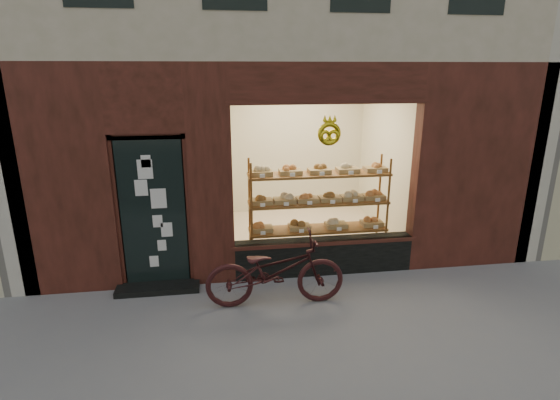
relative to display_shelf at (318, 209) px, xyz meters
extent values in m
plane|color=slate|center=(-0.45, -2.55, -0.89)|extent=(90.00, 90.00, 0.00)
cube|color=black|center=(0.00, -0.42, -0.62)|extent=(2.70, 0.25, 0.55)
cube|color=black|center=(-2.45, -0.49, 0.21)|extent=(0.90, 0.04, 2.15)
cube|color=black|center=(-2.45, -0.65, -0.85)|extent=(1.15, 0.35, 0.08)
torus|color=gold|center=(0.00, -0.53, 1.26)|extent=(0.33, 0.07, 0.33)
cube|color=brown|center=(0.00, 0.00, -0.84)|extent=(2.20, 0.45, 0.04)
cube|color=brown|center=(0.00, 0.00, -0.34)|extent=(2.20, 0.45, 0.03)
cube|color=brown|center=(0.00, 0.00, 0.11)|extent=(2.20, 0.45, 0.04)
cube|color=brown|center=(0.00, 0.00, 0.56)|extent=(2.20, 0.45, 0.04)
cylinder|color=brown|center=(-1.07, -0.19, -0.04)|extent=(0.04, 0.04, 1.70)
cylinder|color=brown|center=(1.07, -0.19, -0.04)|extent=(0.04, 0.04, 1.70)
cylinder|color=brown|center=(-1.07, 0.20, -0.04)|extent=(0.04, 0.04, 1.70)
cylinder|color=brown|center=(1.07, 0.20, -0.04)|extent=(0.04, 0.04, 1.70)
cube|color=olive|center=(-0.90, 0.00, -0.29)|extent=(0.34, 0.24, 0.07)
sphere|color=orange|center=(-0.90, 0.00, -0.20)|extent=(0.11, 0.11, 0.11)
cube|color=white|center=(-0.90, -0.18, -0.29)|extent=(0.07, 0.01, 0.05)
cube|color=olive|center=(-0.30, 0.00, -0.29)|extent=(0.34, 0.24, 0.07)
sphere|color=brown|center=(-0.30, 0.00, -0.20)|extent=(0.11, 0.11, 0.11)
cube|color=white|center=(-0.30, -0.18, -0.29)|extent=(0.08, 0.01, 0.05)
cube|color=olive|center=(0.30, 0.00, -0.29)|extent=(0.34, 0.24, 0.07)
sphere|color=#D0B27E|center=(0.30, 0.00, -0.20)|extent=(0.11, 0.11, 0.11)
cube|color=white|center=(0.30, -0.18, -0.29)|extent=(0.07, 0.01, 0.05)
cube|color=olive|center=(0.90, 0.00, -0.29)|extent=(0.34, 0.24, 0.07)
sphere|color=orange|center=(0.90, 0.00, -0.20)|extent=(0.11, 0.11, 0.11)
cube|color=white|center=(0.90, -0.18, -0.29)|extent=(0.08, 0.01, 0.05)
cube|color=olive|center=(-0.90, 0.00, 0.16)|extent=(0.34, 0.24, 0.07)
sphere|color=brown|center=(-0.90, 0.00, 0.25)|extent=(0.11, 0.11, 0.11)
cube|color=white|center=(-0.90, -0.18, 0.16)|extent=(0.07, 0.01, 0.06)
cube|color=olive|center=(-0.54, 0.00, 0.16)|extent=(0.34, 0.24, 0.07)
sphere|color=#D0B27E|center=(-0.54, 0.00, 0.25)|extent=(0.11, 0.11, 0.11)
cube|color=white|center=(-0.54, -0.18, 0.16)|extent=(0.08, 0.01, 0.06)
cube|color=olive|center=(-0.18, 0.00, 0.16)|extent=(0.34, 0.24, 0.07)
sphere|color=orange|center=(-0.18, 0.00, 0.25)|extent=(0.11, 0.11, 0.11)
cube|color=white|center=(-0.18, -0.18, 0.16)|extent=(0.07, 0.01, 0.06)
cube|color=olive|center=(0.18, 0.00, 0.16)|extent=(0.34, 0.24, 0.07)
sphere|color=brown|center=(0.18, 0.00, 0.25)|extent=(0.11, 0.11, 0.11)
cube|color=white|center=(0.18, -0.18, 0.16)|extent=(0.07, 0.01, 0.06)
cube|color=olive|center=(0.54, 0.00, 0.16)|extent=(0.34, 0.24, 0.07)
sphere|color=#D0B27E|center=(0.54, 0.00, 0.25)|extent=(0.11, 0.11, 0.11)
cube|color=white|center=(0.54, -0.18, 0.16)|extent=(0.08, 0.01, 0.06)
cube|color=olive|center=(0.90, 0.00, 0.16)|extent=(0.34, 0.24, 0.07)
sphere|color=orange|center=(0.90, 0.00, 0.25)|extent=(0.11, 0.11, 0.11)
cube|color=white|center=(0.90, -0.18, 0.16)|extent=(0.08, 0.01, 0.06)
cube|color=olive|center=(-0.90, 0.00, 0.61)|extent=(0.34, 0.24, 0.07)
sphere|color=#D0B27E|center=(-0.90, 0.00, 0.70)|extent=(0.11, 0.11, 0.11)
cube|color=white|center=(-0.90, -0.18, 0.61)|extent=(0.07, 0.01, 0.06)
cube|color=olive|center=(-0.45, 0.00, 0.61)|extent=(0.34, 0.24, 0.07)
sphere|color=orange|center=(-0.45, 0.00, 0.70)|extent=(0.11, 0.11, 0.11)
cube|color=white|center=(-0.45, -0.18, 0.61)|extent=(0.07, 0.01, 0.06)
cube|color=olive|center=(0.00, 0.00, 0.61)|extent=(0.34, 0.24, 0.07)
sphere|color=brown|center=(0.00, 0.00, 0.70)|extent=(0.11, 0.11, 0.11)
cube|color=white|center=(0.00, -0.18, 0.61)|extent=(0.07, 0.01, 0.06)
cube|color=olive|center=(0.45, 0.00, 0.61)|extent=(0.34, 0.24, 0.07)
sphere|color=#D0B27E|center=(0.45, 0.00, 0.70)|extent=(0.11, 0.11, 0.11)
cube|color=white|center=(0.45, -0.18, 0.61)|extent=(0.07, 0.01, 0.06)
cube|color=olive|center=(0.90, 0.00, 0.61)|extent=(0.34, 0.24, 0.07)
sphere|color=orange|center=(0.90, 0.00, 0.70)|extent=(0.11, 0.11, 0.11)
cube|color=white|center=(0.90, -0.18, 0.61)|extent=(0.08, 0.01, 0.06)
imported|color=black|center=(-0.86, -1.25, -0.41)|extent=(1.83, 0.67, 0.96)
camera|label=1|loc=(-1.55, -6.39, 2.13)|focal=28.00mm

